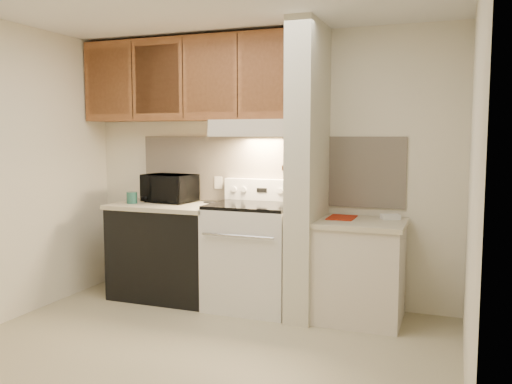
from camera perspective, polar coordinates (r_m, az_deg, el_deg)
The scene contains 48 objects.
floor at distance 4.07m, azimuth -6.45°, elevation -16.64°, with size 3.60×3.60×0.00m, color tan.
wall_back at distance 5.14m, azimuth 1.00°, elevation 2.52°, with size 3.60×0.02×2.50m, color beige.
wall_right at distance 3.35m, azimuth 21.85°, elevation 0.22°, with size 0.02×3.00×2.50m, color beige.
backsplash at distance 5.13m, azimuth 0.96°, elevation 2.35°, with size 2.60×0.02×0.63m, color beige.
range_body at distance 4.93m, azimuth -0.37°, elevation -6.91°, with size 0.76×0.65×0.92m, color silver.
oven_window at distance 4.64m, azimuth -1.78°, elevation -7.24°, with size 0.50×0.01×0.30m, color black.
oven_handle at distance 4.56m, azimuth -1.97°, elevation -4.65°, with size 0.02×0.02×0.65m, color silver.
cooktop at distance 4.85m, azimuth -0.37°, elevation -1.43°, with size 0.74×0.64×0.03m, color black.
range_backguard at distance 5.10m, azimuth 0.77°, elevation 0.24°, with size 0.76×0.08×0.20m, color silver.
range_display at distance 5.06m, azimuth 0.61°, elevation 0.20°, with size 0.10×0.01×0.04m, color black.
range_knob_left_outer at distance 5.16m, azimuth -2.32°, elevation 0.30°, with size 0.05×0.05×0.02m, color silver.
range_knob_left_inner at distance 5.12m, azimuth -1.29°, elevation 0.26°, with size 0.05×0.05×0.02m, color silver.
range_knob_right_inner at distance 5.00m, azimuth 2.54°, elevation 0.12°, with size 0.05×0.05×0.02m, color silver.
range_knob_right_outer at distance 4.97m, azimuth 3.63°, elevation 0.08°, with size 0.05×0.05×0.02m, color silver.
dishwasher_front at distance 5.32m, azimuth -9.27°, elevation -6.31°, with size 1.00×0.63×0.87m, color black.
left_countertop at distance 5.24m, azimuth -9.35°, elevation -1.45°, with size 1.04×0.67×0.04m, color beige.
spoon_rest at distance 5.21m, azimuth -4.55°, elevation -1.13°, with size 0.20×0.06×0.01m, color black.
teal_jar at distance 5.32m, azimuth -12.94°, elevation -0.59°, with size 0.10×0.10×0.11m, color #255B4D.
outlet at distance 5.31m, azimuth -3.98°, elevation 1.00°, with size 0.08×0.01×0.12m, color beige.
microwave at distance 5.37m, azimuth -9.10°, elevation 0.40°, with size 0.49×0.33×0.27m, color black.
partition_pillar at distance 4.66m, azimuth 5.48°, elevation 2.13°, with size 0.22×0.70×2.50m, color beige.
pillar_trim at distance 4.69m, azimuth 4.11°, elevation 2.78°, with size 0.01×0.70×0.04m, color brown.
knife_strip at distance 4.64m, azimuth 3.87°, elevation 2.99°, with size 0.02×0.42×0.04m, color black.
knife_blade_a at distance 4.50m, azimuth 3.16°, elevation 1.63°, with size 0.01×0.04×0.16m, color silver.
knife_handle_a at distance 4.48m, azimuth 3.10°, elevation 3.53°, with size 0.02×0.02×0.10m, color black.
knife_blade_b at distance 4.58m, azimuth 3.47°, elevation 1.58°, with size 0.01×0.04×0.18m, color silver.
knife_handle_b at distance 4.55m, azimuth 3.39°, elevation 3.57°, with size 0.02×0.02×0.10m, color black.
knife_blade_c at distance 4.66m, azimuth 3.76°, elevation 1.53°, with size 0.01×0.04×0.20m, color silver.
knife_handle_c at distance 4.63m, azimuth 3.70°, elevation 3.61°, with size 0.02×0.02×0.10m, color black.
knife_blade_d at distance 4.73m, azimuth 4.04°, elevation 1.84°, with size 0.01×0.04×0.16m, color silver.
knife_handle_d at distance 4.71m, azimuth 3.98°, elevation 3.65°, with size 0.02×0.02×0.10m, color black.
knife_blade_e at distance 4.81m, azimuth 4.29°, elevation 1.78°, with size 0.01×0.04×0.18m, color silver.
knife_handle_e at distance 4.81m, azimuth 4.33°, elevation 3.69°, with size 0.02×0.02×0.10m, color black.
oven_mitt at distance 4.86m, azimuth 4.49°, elevation 1.73°, with size 0.03×0.10×0.23m, color gray.
right_cab_base at distance 4.69m, azimuth 10.86°, elevation -8.38°, with size 0.70×0.60×0.81m, color beige.
right_countertop at distance 4.61m, azimuth 10.96°, elevation -3.25°, with size 0.74×0.64×0.04m, color beige.
red_folder at distance 4.73m, azimuth 9.02°, elevation -2.67°, with size 0.22×0.30×0.01m, color #A6250F.
white_box at distance 4.75m, azimuth 13.96°, elevation -2.56°, with size 0.15×0.10×0.04m, color white.
range_hood at distance 4.93m, azimuth 0.15°, elevation 6.73°, with size 0.78×0.44×0.15m, color beige.
hood_lip at distance 4.73m, azimuth -0.75°, elevation 6.22°, with size 0.78×0.04×0.06m, color beige.
upper_cabinets at distance 5.27m, azimuth -6.87°, elevation 11.65°, with size 2.18×0.33×0.77m, color brown.
cab_door_a at distance 5.56m, azimuth -15.29°, elevation 11.19°, with size 0.46×0.01×0.63m, color brown.
cab_gap_a at distance 5.41m, azimuth -12.91°, elevation 11.40°, with size 0.01×0.01×0.73m, color black.
cab_door_b at distance 5.27m, azimuth -10.38°, elevation 11.60°, with size 0.46×0.01×0.63m, color brown.
cab_gap_b at distance 5.13m, azimuth -7.71°, elevation 11.80°, with size 0.01×0.01×0.73m, color black.
cab_door_c at distance 5.01m, azimuth -4.90°, elevation 11.97°, with size 0.46×0.01×0.63m, color brown.
cab_gap_c at distance 4.90m, azimuth -1.96°, elevation 12.12°, with size 0.01×0.01×0.73m, color black.
cab_door_d at distance 4.80m, azimuth 1.12°, elevation 12.25°, with size 0.46×0.01×0.63m, color brown.
Camera 1 is at (1.72, -3.34, 1.56)m, focal length 38.00 mm.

